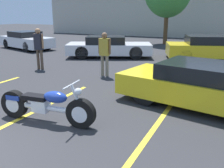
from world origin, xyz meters
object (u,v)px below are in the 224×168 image
(spectator_near_motorcycle, at_px, (105,51))
(parked_car_mid_left_row, at_px, (109,47))
(parked_car_left_row, at_px, (26,40))
(show_car_hood_open, at_px, (212,86))
(motorcycle, at_px, (46,105))
(parked_car_mid_right_row, at_px, (208,48))
(spectator_by_show_car, at_px, (39,45))

(spectator_near_motorcycle, bearing_deg, parked_car_mid_left_row, 114.67)
(parked_car_left_row, bearing_deg, show_car_hood_open, -11.73)
(motorcycle, relative_size, parked_car_left_row, 0.53)
(parked_car_mid_right_row, height_order, spectator_near_motorcycle, spectator_near_motorcycle)
(motorcycle, xyz_separation_m, show_car_hood_open, (3.22, 2.51, 0.18))
(motorcycle, bearing_deg, parked_car_mid_left_row, 101.04)
(show_car_hood_open, xyz_separation_m, parked_car_mid_right_row, (-0.83, 7.37, 0.01))
(parked_car_mid_left_row, bearing_deg, parked_car_left_row, 151.30)
(spectator_near_motorcycle, bearing_deg, motorcycle, -79.83)
(show_car_hood_open, distance_m, parked_car_left_row, 13.78)
(show_car_hood_open, bearing_deg, spectator_near_motorcycle, 166.06)
(parked_car_left_row, distance_m, parked_car_mid_left_row, 6.47)
(motorcycle, xyz_separation_m, parked_car_left_row, (-9.05, 8.77, 0.17))
(show_car_hood_open, bearing_deg, parked_car_mid_left_row, 145.50)
(parked_car_mid_right_row, bearing_deg, spectator_by_show_car, -157.67)
(show_car_hood_open, height_order, spectator_by_show_car, show_car_hood_open)
(spectator_by_show_car, bearing_deg, parked_car_left_row, 138.61)
(parked_car_mid_right_row, bearing_deg, parked_car_left_row, 165.62)
(show_car_hood_open, distance_m, parked_car_mid_left_row, 8.20)
(parked_car_left_row, bearing_deg, parked_car_mid_right_row, 20.83)
(spectator_by_show_car, bearing_deg, show_car_hood_open, -13.36)
(parked_car_left_row, height_order, parked_car_mid_left_row, parked_car_left_row)
(spectator_by_show_car, bearing_deg, spectator_near_motorcycle, 2.07)
(show_car_hood_open, relative_size, parked_car_left_row, 1.12)
(parked_car_mid_right_row, bearing_deg, spectator_near_motorcycle, -139.53)
(parked_car_mid_left_row, distance_m, spectator_by_show_car, 4.31)
(parked_car_left_row, distance_m, parked_car_mid_right_row, 11.50)
(parked_car_left_row, relative_size, parked_car_mid_right_row, 0.97)
(motorcycle, bearing_deg, spectator_near_motorcycle, 93.79)
(motorcycle, distance_m, parked_car_mid_right_row, 10.17)
(spectator_near_motorcycle, relative_size, spectator_by_show_car, 0.96)
(parked_car_left_row, distance_m, spectator_near_motorcycle, 9.42)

